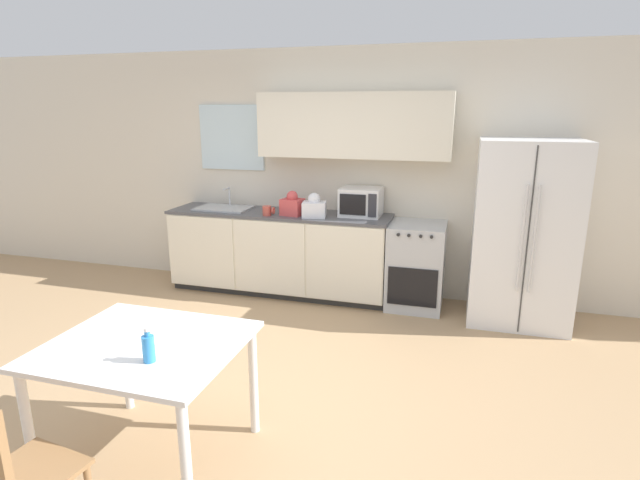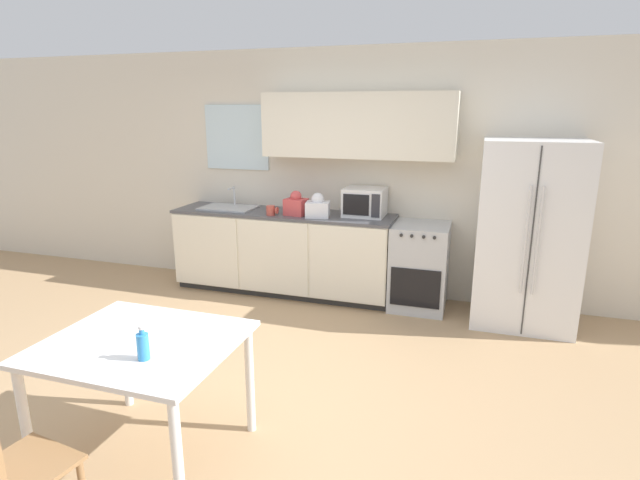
{
  "view_description": "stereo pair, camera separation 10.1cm",
  "coord_description": "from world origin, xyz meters",
  "px_view_note": "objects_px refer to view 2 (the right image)",
  "views": [
    {
      "loc": [
        1.44,
        -3.08,
        2.06
      ],
      "look_at": [
        0.37,
        0.58,
        1.05
      ],
      "focal_mm": 28.0,
      "sensor_mm": 36.0,
      "label": 1
    },
    {
      "loc": [
        1.54,
        -3.05,
        2.06
      ],
      "look_at": [
        0.37,
        0.58,
        1.05
      ],
      "focal_mm": 28.0,
      "sensor_mm": 36.0,
      "label": 2
    }
  ],
  "objects_px": {
    "oven_range": "(419,266)",
    "microwave": "(365,202)",
    "refrigerator": "(528,234)",
    "drink_bottle": "(143,346)",
    "dining_table": "(142,357)",
    "coffee_mug": "(271,210)"
  },
  "relations": [
    {
      "from": "dining_table",
      "to": "drink_bottle",
      "type": "height_order",
      "value": "drink_bottle"
    },
    {
      "from": "microwave",
      "to": "coffee_mug",
      "type": "bearing_deg",
      "value": -163.5
    },
    {
      "from": "oven_range",
      "to": "dining_table",
      "type": "distance_m",
      "value": 3.16
    },
    {
      "from": "coffee_mug",
      "to": "oven_range",
      "type": "bearing_deg",
      "value": 7.25
    },
    {
      "from": "refrigerator",
      "to": "drink_bottle",
      "type": "relative_size",
      "value": 9.28
    },
    {
      "from": "dining_table",
      "to": "coffee_mug",
      "type": "bearing_deg",
      "value": 96.9
    },
    {
      "from": "refrigerator",
      "to": "drink_bottle",
      "type": "xyz_separation_m",
      "value": [
        -2.11,
        -3.0,
        -0.05
      ]
    },
    {
      "from": "drink_bottle",
      "to": "oven_range",
      "type": "bearing_deg",
      "value": 70.24
    },
    {
      "from": "oven_range",
      "to": "microwave",
      "type": "relative_size",
      "value": 2.09
    },
    {
      "from": "refrigerator",
      "to": "drink_bottle",
      "type": "bearing_deg",
      "value": -125.19
    },
    {
      "from": "dining_table",
      "to": "drink_bottle",
      "type": "xyz_separation_m",
      "value": [
        0.16,
        -0.18,
        0.18
      ]
    },
    {
      "from": "refrigerator",
      "to": "dining_table",
      "type": "xyz_separation_m",
      "value": [
        -2.27,
        -2.82,
        -0.23
      ]
    },
    {
      "from": "microwave",
      "to": "drink_bottle",
      "type": "distance_m",
      "value": 3.2
    },
    {
      "from": "refrigerator",
      "to": "microwave",
      "type": "height_order",
      "value": "refrigerator"
    },
    {
      "from": "refrigerator",
      "to": "dining_table",
      "type": "relative_size",
      "value": 1.65
    },
    {
      "from": "microwave",
      "to": "dining_table",
      "type": "height_order",
      "value": "microwave"
    },
    {
      "from": "oven_range",
      "to": "refrigerator",
      "type": "distance_m",
      "value": 1.11
    },
    {
      "from": "microwave",
      "to": "coffee_mug",
      "type": "distance_m",
      "value": 1.01
    },
    {
      "from": "microwave",
      "to": "dining_table",
      "type": "bearing_deg",
      "value": -102.16
    },
    {
      "from": "coffee_mug",
      "to": "dining_table",
      "type": "xyz_separation_m",
      "value": [
        0.32,
        -2.69,
        -0.33
      ]
    },
    {
      "from": "oven_range",
      "to": "coffee_mug",
      "type": "distance_m",
      "value": 1.69
    },
    {
      "from": "refrigerator",
      "to": "microwave",
      "type": "distance_m",
      "value": 1.65
    }
  ]
}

